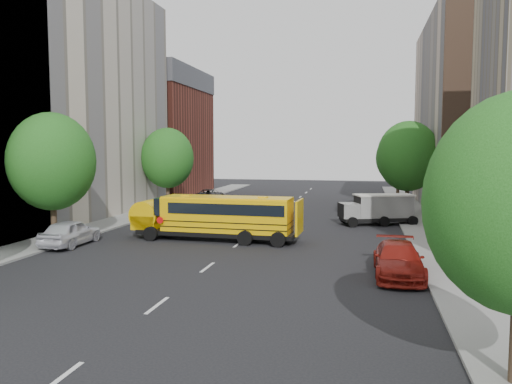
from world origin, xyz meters
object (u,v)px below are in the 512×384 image
(street_tree_1, at_px, (52,162))
(street_tree_5, at_px, (399,158))
(parked_car_3, at_px, (398,260))
(safari_truck, at_px, (378,209))
(street_tree_4, at_px, (408,156))
(street_tree_2, at_px, (167,158))
(parked_car_0, at_px, (70,232))
(school_bus, at_px, (215,215))
(parked_car_1, at_px, (157,211))
(parked_car_2, at_px, (209,196))

(street_tree_1, relative_size, street_tree_5, 1.05)
(street_tree_1, relative_size, parked_car_3, 1.52)
(safari_truck, relative_size, parked_car_3, 1.09)
(street_tree_4, distance_m, safari_truck, 7.80)
(street_tree_2, relative_size, parked_car_3, 1.49)
(safari_truck, distance_m, parked_car_0, 21.77)
(school_bus, relative_size, parked_car_3, 1.95)
(street_tree_2, distance_m, street_tree_4, 22.00)
(parked_car_1, height_order, parked_car_3, parked_car_3)
(street_tree_5, distance_m, safari_truck, 18.76)
(street_tree_5, relative_size, school_bus, 0.74)
(street_tree_2, bearing_deg, street_tree_1, -90.00)
(school_bus, relative_size, parked_car_0, 2.19)
(street_tree_4, height_order, parked_car_1, street_tree_4)
(parked_car_0, xyz_separation_m, parked_car_2, (0.80, 24.65, -0.08))
(street_tree_4, xyz_separation_m, school_bus, (-12.74, -14.98, -3.50))
(safari_truck, bearing_deg, school_bus, -158.64)
(street_tree_1, bearing_deg, safari_truck, 31.20)
(street_tree_5, relative_size, parked_car_1, 1.91)
(street_tree_1, distance_m, parked_car_0, 4.42)
(street_tree_2, distance_m, parked_car_3, 29.80)
(street_tree_2, relative_size, school_bus, 0.76)
(parked_car_0, bearing_deg, street_tree_4, -139.41)
(street_tree_4, height_order, safari_truck, street_tree_4)
(street_tree_1, xyz_separation_m, street_tree_2, (0.00, 18.00, -0.12))
(street_tree_1, bearing_deg, parked_car_3, -10.80)
(parked_car_1, bearing_deg, parked_car_0, 87.71)
(street_tree_5, bearing_deg, street_tree_4, -90.00)
(safari_truck, xyz_separation_m, parked_car_3, (0.50, -15.54, -0.46))
(street_tree_2, xyz_separation_m, parked_car_3, (19.90, -21.80, -4.07))
(parked_car_0, distance_m, parked_car_2, 24.66)
(safari_truck, height_order, parked_car_0, safari_truck)
(street_tree_5, xyz_separation_m, parked_car_2, (-19.80, -5.84, -3.99))
(street_tree_4, relative_size, school_bus, 0.80)
(school_bus, xyz_separation_m, parked_car_2, (-7.06, 21.14, -0.87))
(street_tree_1, xyz_separation_m, parked_car_0, (1.40, -0.48, -4.16))
(street_tree_5, bearing_deg, street_tree_1, -126.25)
(street_tree_2, relative_size, street_tree_5, 1.03)
(school_bus, distance_m, safari_truck, 13.38)
(school_bus, height_order, parked_car_3, school_bus)
(street_tree_1, height_order, parked_car_2, street_tree_1)
(street_tree_4, height_order, school_bus, street_tree_4)
(parked_car_1, height_order, parked_car_2, parked_car_2)
(street_tree_5, bearing_deg, parked_car_1, -136.57)
(street_tree_2, distance_m, street_tree_5, 25.06)
(street_tree_5, distance_m, parked_car_2, 21.03)
(street_tree_1, bearing_deg, school_bus, 18.09)
(street_tree_4, xyz_separation_m, safari_truck, (-2.60, -6.25, -3.86))
(parked_car_0, height_order, parked_car_2, parked_car_0)
(street_tree_2, bearing_deg, parked_car_0, -85.67)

